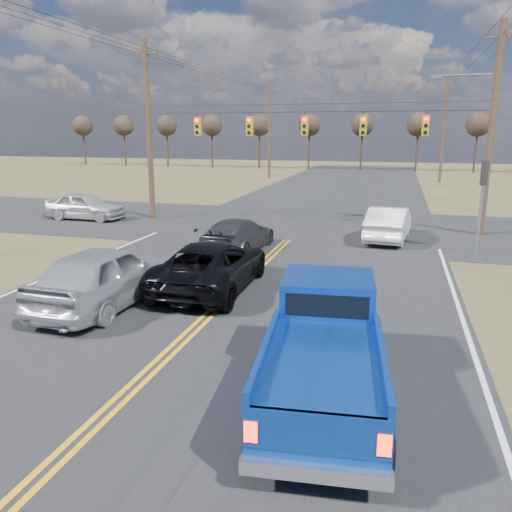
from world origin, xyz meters
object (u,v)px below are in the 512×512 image
(black_suv, at_px, (211,266))
(silver_suv, at_px, (105,275))
(cross_car_west, at_px, (85,206))
(pickup_truck, at_px, (325,349))
(dgrey_car_queue, at_px, (238,235))
(white_car_queue, at_px, (389,223))

(black_suv, bearing_deg, silver_suv, 43.08)
(silver_suv, distance_m, cross_car_west, 15.92)
(pickup_truck, xyz_separation_m, silver_suv, (-6.94, 3.56, -0.10))
(pickup_truck, height_order, silver_suv, pickup_truck)
(silver_suv, distance_m, dgrey_car_queue, 7.87)
(pickup_truck, height_order, black_suv, pickup_truck)
(black_suv, distance_m, dgrey_car_queue, 5.41)
(pickup_truck, distance_m, dgrey_car_queue, 12.46)
(pickup_truck, distance_m, cross_car_west, 23.15)
(silver_suv, xyz_separation_m, white_car_queue, (7.80, 11.75, -0.12))
(pickup_truck, xyz_separation_m, white_car_queue, (0.86, 15.31, -0.21))
(pickup_truck, relative_size, silver_suv, 1.07)
(silver_suv, relative_size, dgrey_car_queue, 1.11)
(silver_suv, distance_m, white_car_queue, 14.10)
(pickup_truck, distance_m, silver_suv, 7.80)
(pickup_truck, height_order, cross_car_west, pickup_truck)
(white_car_queue, bearing_deg, dgrey_car_queue, 38.94)
(black_suv, bearing_deg, dgrey_car_queue, -82.39)
(pickup_truck, relative_size, cross_car_west, 1.23)
(silver_suv, height_order, black_suv, silver_suv)
(pickup_truck, distance_m, white_car_queue, 15.34)
(pickup_truck, relative_size, black_suv, 1.01)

